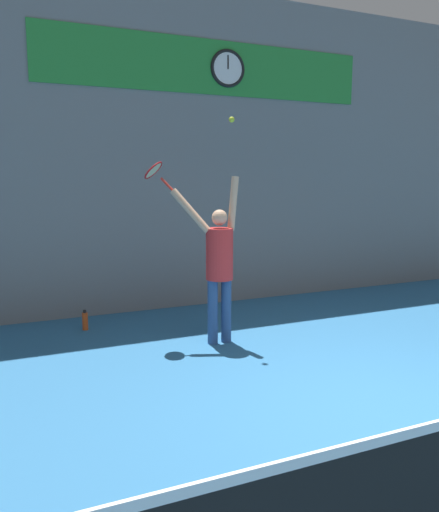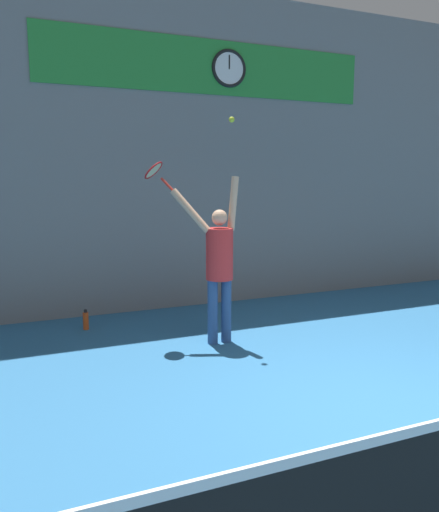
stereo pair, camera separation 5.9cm
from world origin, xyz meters
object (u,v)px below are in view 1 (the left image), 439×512
Objects in this scene: tennis_player at (219,261)px; water_bottle at (85,321)px; tennis_racket at (155,172)px; tennis_ball at (232,120)px; scoreboard_clock at (228,68)px.

water_bottle is (-1.50, 1.24, -0.94)m from tennis_player.
tennis_racket is 1.14m from tennis_ball.
tennis_ball reaches higher than tennis_racket.
tennis_ball is at bearing -37.88° from water_bottle.
water_bottle is at bearing 140.34° from tennis_player.
scoreboard_clock is at bearing 67.01° from tennis_ball.
tennis_ball is at bearing -28.86° from tennis_racket.
tennis_racket reaches higher than tennis_player.
tennis_player is (-0.98, -1.90, -2.76)m from scoreboard_clock.
tennis_racket is (-1.66, -1.48, -1.65)m from scoreboard_clock.
tennis_racket is at bearing 151.14° from tennis_ball.
scoreboard_clock reaches higher than tennis_ball.
water_bottle is (-2.47, -0.66, -3.70)m from scoreboard_clock.
water_bottle is at bearing -165.05° from scoreboard_clock.
tennis_racket is 1.41× the size of water_bottle.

